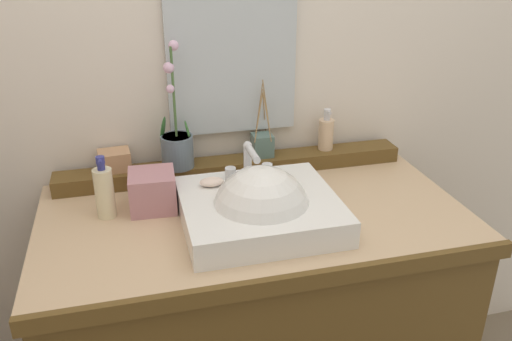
% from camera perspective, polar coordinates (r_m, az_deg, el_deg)
% --- Properties ---
extents(wall_back, '(2.72, 0.20, 2.44)m').
position_cam_1_polar(wall_back, '(1.81, -3.68, 11.20)').
color(wall_back, silver).
rests_on(wall_back, ground).
extents(vanity_cabinet, '(1.21, 0.66, 0.90)m').
position_cam_1_polar(vanity_cabinet, '(1.79, -0.19, -17.03)').
color(vanity_cabinet, brown).
rests_on(vanity_cabinet, ground).
extents(back_ledge, '(1.14, 0.09, 0.05)m').
position_cam_1_polar(back_ledge, '(1.75, -2.37, 0.44)').
color(back_ledge, brown).
rests_on(back_ledge, vanity_cabinet).
extents(sink_basin, '(0.42, 0.39, 0.29)m').
position_cam_1_polar(sink_basin, '(1.45, 0.62, -4.52)').
color(sink_basin, white).
rests_on(sink_basin, vanity_cabinet).
extents(soap_bar, '(0.07, 0.04, 0.02)m').
position_cam_1_polar(soap_bar, '(1.51, -4.78, -1.23)').
color(soap_bar, beige).
rests_on(soap_bar, sink_basin).
extents(potted_plant, '(0.11, 0.10, 0.40)m').
position_cam_1_polar(potted_plant, '(1.68, -8.50, 2.86)').
color(potted_plant, slate).
rests_on(potted_plant, back_ledge).
extents(soap_dispenser, '(0.05, 0.05, 0.14)m').
position_cam_1_polar(soap_dispenser, '(1.82, 7.53, 4.01)').
color(soap_dispenser, beige).
rests_on(soap_dispenser, back_ledge).
extents(reed_diffuser, '(0.07, 0.10, 0.26)m').
position_cam_1_polar(reed_diffuser, '(1.76, 0.68, 2.84)').
color(reed_diffuser, slate).
rests_on(reed_diffuser, back_ledge).
extents(trinket_box, '(0.10, 0.08, 0.06)m').
position_cam_1_polar(trinket_box, '(1.71, -14.95, 1.06)').
color(trinket_box, tan).
rests_on(trinket_box, back_ledge).
extents(lotion_bottle, '(0.05, 0.06, 0.18)m').
position_cam_1_polar(lotion_bottle, '(1.53, -15.97, -2.20)').
color(lotion_bottle, beige).
rests_on(lotion_bottle, vanity_cabinet).
extents(tissue_box, '(0.14, 0.14, 0.11)m').
position_cam_1_polar(tissue_box, '(1.55, -11.05, -2.14)').
color(tissue_box, '#B57B83').
rests_on(tissue_box, vanity_cabinet).
extents(mirror, '(0.41, 0.02, 0.51)m').
position_cam_1_polar(mirror, '(1.69, -2.60, 12.48)').
color(mirror, silver).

